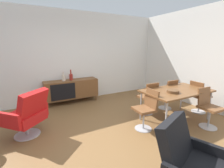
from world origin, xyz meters
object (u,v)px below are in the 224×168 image
Objects in this scene: dining_chair_far_end at (199,96)px; dining_chair_near_window at (147,108)px; sideboard at (72,89)px; dining_chair_back_left at (148,97)px; wooden_bowl_on_table at (173,91)px; dining_chair_back_right at (168,93)px; armchair_black_shell at (189,164)px; lounge_chair_red at (27,114)px; dining_table at (177,92)px; vase_sculptural_dark at (64,78)px; vase_cobalt at (71,77)px; dining_chair_front_right at (208,106)px.

dining_chair_near_window is (-1.78, -0.01, 0.00)m from dining_chair_far_end.
dining_chair_back_left reaches higher than sideboard.
dining_chair_far_end is at bearing 5.27° from wooden_bowl_on_table.
dining_chair_back_right is 0.90× the size of armchair_black_shell.
armchair_black_shell is (-2.43, -1.49, -0.00)m from dining_chair_far_end.
dining_chair_near_window is 0.90× the size of lounge_chair_red.
lounge_chair_red is (-3.10, 0.86, -0.23)m from dining_table.
vase_sculptural_dark is 3.82m from dining_chair_far_end.
vase_cobalt is 0.38× the size of dining_chair_near_window.
vase_cobalt is at bearing 50.69° from lounge_chair_red.
dining_chair_back_left is 1.32m from dining_chair_front_right.
vase_sculptural_dark is (-0.22, -0.00, -0.01)m from vase_cobalt.
dining_table is (2.08, -2.37, -0.12)m from vase_sculptural_dark.
armchair_black_shell is at bearing -85.19° from vase_cobalt.
dining_chair_front_right reaches higher than wooden_bowl_on_table.
sideboard is 2.98m from wooden_bowl_on_table.
vase_sculptural_dark is 0.32× the size of dining_chair_near_window.
dining_chair_near_window is 1.62m from armchair_black_shell.
wooden_bowl_on_table is at bearing 46.93° from armchair_black_shell.
dining_table is 1.87× the size of dining_chair_back_right.
vase_cobalt is 2.59m from dining_chair_near_window.
dining_chair_front_right is 2.11m from armchair_black_shell.
dining_chair_back_left and dining_chair_near_window have the same top height.
armchair_black_shell is (-1.89, -0.93, -0.00)m from dining_chair_front_right.
dining_chair_near_window is at bearing -133.71° from dining_chair_back_left.
dining_table is 0.92m from dining_chair_far_end.
dining_chair_far_end is at bearing -24.11° from dining_chair_back_left.
vase_sculptural_dark is at bearing 98.03° from armchair_black_shell.
dining_chair_back_left is (-0.35, 0.56, -0.23)m from dining_table.
vase_cobalt reaches higher than dining_chair_near_window.
dining_chair_back_left is 1.00× the size of dining_chair_back_right.
wooden_bowl_on_table is at bearing -56.84° from vase_cobalt.
dining_chair_front_right is at bearing -52.90° from vase_cobalt.
vase_sculptural_dark reaches higher than dining_chair_back_right.
dining_table is 1.69× the size of lounge_chair_red.
dining_chair_back_right is (-0.00, 1.12, 0.00)m from dining_chair_front_right.
dining_chair_front_right is (0.70, -1.12, 0.00)m from dining_chair_back_left.
vase_sculptural_dark is 3.16m from dining_table.
wooden_bowl_on_table is at bearing -56.76° from sideboard.
vase_sculptural_dark reaches higher than sideboard.
dining_chair_back_left and dining_chair_back_right have the same top height.
armchair_black_shell reaches higher than dining_table.
vase_cobalt is 0.38× the size of dining_chair_front_right.
dining_chair_front_right is (-0.54, -0.56, 0.00)m from dining_chair_far_end.
dining_chair_far_end is at bearing -40.72° from vase_cobalt.
lounge_chair_red is at bearing 173.70° from dining_chair_back_left.
wooden_bowl_on_table is 0.30× the size of dining_chair_near_window.
sideboard is at bearing -150.73° from vase_cobalt.
wooden_bowl_on_table is (-0.25, -0.10, 0.07)m from dining_table.
sideboard is 3.87m from armchair_black_shell.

